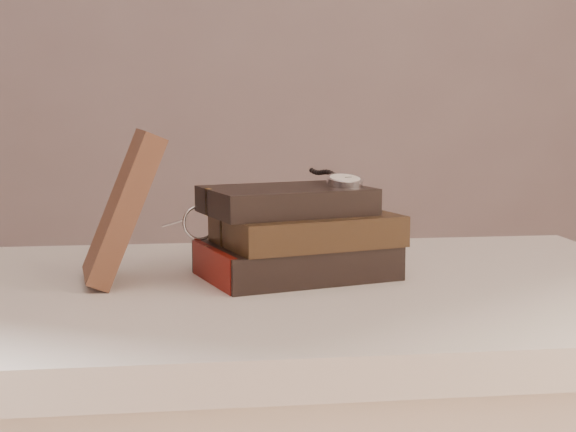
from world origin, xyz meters
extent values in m
cube|color=beige|center=(0.00, 0.35, 0.73)|extent=(1.00, 0.60, 0.04)
cube|color=white|center=(0.00, 0.35, 0.67)|extent=(0.88, 0.49, 0.08)
cube|color=black|center=(0.04, 0.38, 0.77)|extent=(0.25, 0.21, 0.04)
cube|color=beige|center=(0.04, 0.38, 0.77)|extent=(0.24, 0.19, 0.03)
cube|color=gold|center=(-0.07, 0.38, 0.77)|extent=(0.01, 0.01, 0.04)
cube|color=#6A1009|center=(-0.06, 0.35, 0.77)|extent=(0.05, 0.14, 0.04)
cube|color=black|center=(0.05, 0.38, 0.81)|extent=(0.24, 0.19, 0.04)
cube|color=beige|center=(0.05, 0.38, 0.81)|extent=(0.23, 0.18, 0.03)
cube|color=gold|center=(-0.05, 0.37, 0.81)|extent=(0.01, 0.01, 0.04)
cube|color=black|center=(0.03, 0.39, 0.84)|extent=(0.22, 0.18, 0.03)
cube|color=beige|center=(0.03, 0.39, 0.84)|extent=(0.21, 0.17, 0.02)
cube|color=gold|center=(-0.07, 0.38, 0.84)|extent=(0.01, 0.01, 0.03)
cube|color=#402418|center=(-0.17, 0.38, 0.84)|extent=(0.11, 0.13, 0.18)
cylinder|color=silver|center=(0.10, 0.39, 0.87)|extent=(0.06, 0.06, 0.02)
cylinder|color=white|center=(0.10, 0.39, 0.87)|extent=(0.05, 0.05, 0.01)
torus|color=silver|center=(0.10, 0.39, 0.87)|extent=(0.05, 0.05, 0.01)
cylinder|color=silver|center=(0.09, 0.41, 0.87)|extent=(0.01, 0.01, 0.01)
cube|color=black|center=(0.10, 0.39, 0.87)|extent=(0.00, 0.01, 0.00)
cube|color=black|center=(0.10, 0.39, 0.87)|extent=(0.01, 0.00, 0.00)
sphere|color=black|center=(0.09, 0.42, 0.87)|extent=(0.01, 0.01, 0.01)
sphere|color=black|center=(0.09, 0.43, 0.87)|extent=(0.01, 0.01, 0.01)
sphere|color=black|center=(0.09, 0.44, 0.87)|extent=(0.01, 0.01, 0.01)
sphere|color=black|center=(0.09, 0.45, 0.87)|extent=(0.01, 0.01, 0.01)
sphere|color=black|center=(0.08, 0.46, 0.87)|extent=(0.01, 0.01, 0.01)
sphere|color=black|center=(0.08, 0.47, 0.87)|extent=(0.01, 0.01, 0.01)
sphere|color=black|center=(0.08, 0.48, 0.87)|extent=(0.01, 0.01, 0.01)
sphere|color=black|center=(0.08, 0.49, 0.87)|extent=(0.01, 0.01, 0.01)
sphere|color=black|center=(0.08, 0.50, 0.87)|extent=(0.01, 0.01, 0.01)
sphere|color=black|center=(0.08, 0.51, 0.87)|extent=(0.01, 0.01, 0.01)
torus|color=silver|center=(-0.08, 0.42, 0.81)|extent=(0.05, 0.02, 0.04)
torus|color=silver|center=(-0.03, 0.43, 0.81)|extent=(0.05, 0.02, 0.04)
cylinder|color=silver|center=(-0.06, 0.43, 0.82)|extent=(0.01, 0.01, 0.00)
cylinder|color=silver|center=(-0.11, 0.46, 0.81)|extent=(0.03, 0.10, 0.02)
cylinder|color=silver|center=(-0.03, 0.49, 0.81)|extent=(0.03, 0.10, 0.02)
camera|label=1|loc=(-0.10, -0.62, 0.96)|focal=52.62mm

